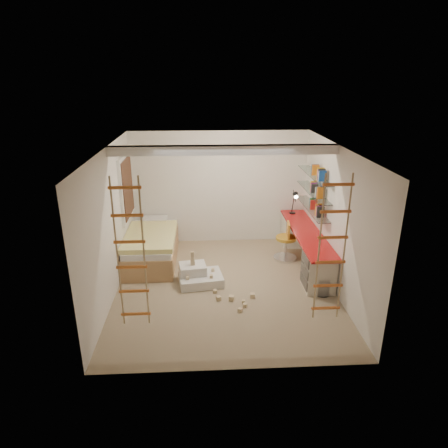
{
  "coord_description": "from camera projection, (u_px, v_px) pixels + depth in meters",
  "views": [
    {
      "loc": [
        -0.38,
        -6.6,
        3.75
      ],
      "look_at": [
        0.0,
        0.3,
        1.15
      ],
      "focal_mm": 32.0,
      "sensor_mm": 36.0,
      "label": 1
    }
  ],
  "objects": [
    {
      "name": "rope_ladder_left",
      "position": [
        131.0,
        255.0,
        5.27
      ],
      "size": [
        0.41,
        0.04,
        2.13
      ],
      "primitive_type": null,
      "color": "orange",
      "rests_on": "ceiling"
    },
    {
      "name": "window_frame",
      "position": [
        126.0,
        187.0,
        8.26
      ],
      "size": [
        0.06,
        1.15,
        1.35
      ],
      "primitive_type": "cube",
      "color": "white",
      "rests_on": "wall_left"
    },
    {
      "name": "toy_blocks",
      "position": [
        217.0,
        283.0,
        7.24
      ],
      "size": [
        1.23,
        1.22,
        0.63
      ],
      "color": "#CCB284",
      "rests_on": "floor"
    },
    {
      "name": "window_blind",
      "position": [
        128.0,
        187.0,
        8.26
      ],
      "size": [
        0.02,
        1.0,
        1.2
      ],
      "primitive_type": "cube",
      "color": "#4C2D1E",
      "rests_on": "window_frame"
    },
    {
      "name": "swivel_chair",
      "position": [
        286.0,
        246.0,
        8.53
      ],
      "size": [
        0.55,
        0.55,
        0.84
      ],
      "color": "#BB8A24",
      "rests_on": "floor"
    },
    {
      "name": "rope_ladder_right",
      "position": [
        332.0,
        250.0,
        5.41
      ],
      "size": [
        0.41,
        0.04,
        2.13
      ],
      "primitive_type": null,
      "color": "#D65D24",
      "rests_on": "ceiling"
    },
    {
      "name": "ceiling_beam",
      "position": [
        224.0,
        150.0,
        6.9
      ],
      "size": [
        4.0,
        0.18,
        0.16
      ],
      "primitive_type": "cube",
      "color": "white",
      "rests_on": "ceiling"
    },
    {
      "name": "floor",
      "position": [
        225.0,
        287.0,
        7.51
      ],
      "size": [
        4.5,
        4.5,
        0.0
      ],
      "primitive_type": "plane",
      "color": "#917A5D",
      "rests_on": "ground"
    },
    {
      "name": "waste_bin",
      "position": [
        323.0,
        286.0,
        7.2
      ],
      "size": [
        0.26,
        0.26,
        0.32
      ],
      "primitive_type": "cylinder",
      "color": "white",
      "rests_on": "floor"
    },
    {
      "name": "books",
      "position": [
        314.0,
        185.0,
        8.08
      ],
      "size": [
        0.14,
        0.64,
        0.92
      ],
      "color": "#262626",
      "rests_on": "shelves"
    },
    {
      "name": "shelves",
      "position": [
        313.0,
        192.0,
        8.13
      ],
      "size": [
        0.25,
        1.8,
        0.71
      ],
      "color": "white",
      "rests_on": "wall_right"
    },
    {
      "name": "play_platform",
      "position": [
        198.0,
        276.0,
        7.61
      ],
      "size": [
        0.89,
        0.74,
        0.36
      ],
      "color": "silver",
      "rests_on": "floor"
    },
    {
      "name": "task_lamp",
      "position": [
        295.0,
        199.0,
        8.89
      ],
      "size": [
        0.14,
        0.36,
        0.57
      ],
      "color": "black",
      "rests_on": "desk"
    },
    {
      "name": "bed",
      "position": [
        152.0,
        246.0,
        8.46
      ],
      "size": [
        1.02,
        2.0,
        0.69
      ],
      "color": "#AD7F51",
      "rests_on": "floor"
    },
    {
      "name": "desk",
      "position": [
        305.0,
        247.0,
        8.26
      ],
      "size": [
        0.56,
        2.8,
        0.75
      ],
      "color": "red",
      "rests_on": "floor"
    }
  ]
}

